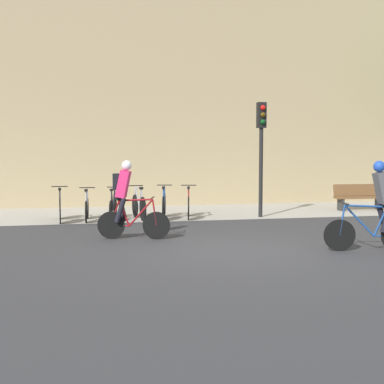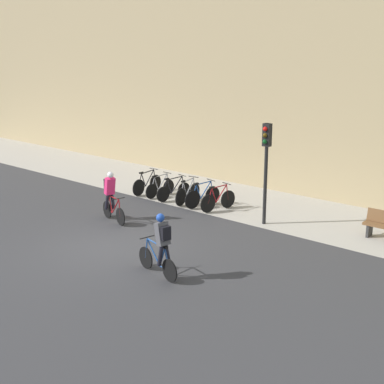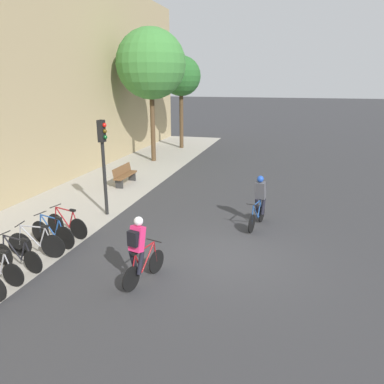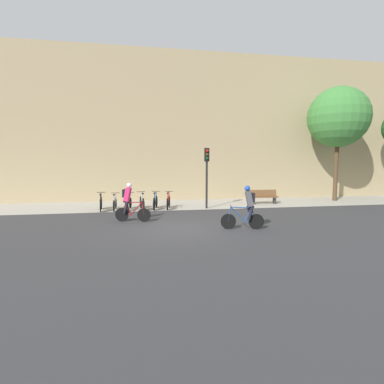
{
  "view_description": "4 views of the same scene",
  "coord_description": "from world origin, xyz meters",
  "px_view_note": "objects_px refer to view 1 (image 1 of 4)",
  "views": [
    {
      "loc": [
        -2.74,
        -8.87,
        1.81
      ],
      "look_at": [
        -0.65,
        1.17,
        1.07
      ],
      "focal_mm": 45.0,
      "sensor_mm": 36.0,
      "label": 1
    },
    {
      "loc": [
        11.71,
        -9.95,
        5.8
      ],
      "look_at": [
        0.45,
        3.24,
        1.16
      ],
      "focal_mm": 50.0,
      "sensor_mm": 36.0,
      "label": 2
    },
    {
      "loc": [
        -9.49,
        -1.56,
        4.79
      ],
      "look_at": [
        0.48,
        1.18,
        1.68
      ],
      "focal_mm": 35.0,
      "sensor_mm": 36.0,
      "label": 3
    },
    {
      "loc": [
        -1.54,
        -11.76,
        2.68
      ],
      "look_at": [
        1.05,
        2.88,
        1.17
      ],
      "focal_mm": 28.0,
      "sensor_mm": 36.0,
      "label": 4
    }
  ],
  "objects_px": {
    "parked_bike_0": "(60,207)",
    "parked_bike_3": "(139,205)",
    "bench": "(359,196)",
    "parked_bike_1": "(87,207)",
    "parked_bike_4": "(164,205)",
    "parked_bike_5": "(189,205)",
    "traffic_light_pole": "(261,138)",
    "cyclist_pink": "(126,197)",
    "parked_bike_2": "(113,207)",
    "cyclist_grey": "(379,202)"
  },
  "relations": [
    {
      "from": "parked_bike_2",
      "to": "bench",
      "type": "distance_m",
      "value": 8.46
    },
    {
      "from": "parked_bike_1",
      "to": "bench",
      "type": "distance_m",
      "value": 9.2
    },
    {
      "from": "cyclist_pink",
      "to": "bench",
      "type": "bearing_deg",
      "value": 27.37
    },
    {
      "from": "parked_bike_1",
      "to": "parked_bike_5",
      "type": "relative_size",
      "value": 0.97
    },
    {
      "from": "cyclist_pink",
      "to": "parked_bike_5",
      "type": "bearing_deg",
      "value": 58.13
    },
    {
      "from": "parked_bike_2",
      "to": "bench",
      "type": "relative_size",
      "value": 0.92
    },
    {
      "from": "parked_bike_5",
      "to": "traffic_light_pole",
      "type": "height_order",
      "value": "traffic_light_pole"
    },
    {
      "from": "parked_bike_0",
      "to": "parked_bike_4",
      "type": "relative_size",
      "value": 1.04
    },
    {
      "from": "parked_bike_0",
      "to": "cyclist_grey",
      "type": "bearing_deg",
      "value": -42.33
    },
    {
      "from": "parked_bike_0",
      "to": "parked_bike_5",
      "type": "height_order",
      "value": "parked_bike_0"
    },
    {
      "from": "parked_bike_3",
      "to": "parked_bike_5",
      "type": "xyz_separation_m",
      "value": [
        1.49,
        -0.0,
        -0.0
      ]
    },
    {
      "from": "cyclist_grey",
      "to": "traffic_light_pole",
      "type": "distance_m",
      "value": 5.71
    },
    {
      "from": "parked_bike_1",
      "to": "bench",
      "type": "height_order",
      "value": "parked_bike_1"
    },
    {
      "from": "parked_bike_0",
      "to": "parked_bike_3",
      "type": "height_order",
      "value": "same"
    },
    {
      "from": "parked_bike_1",
      "to": "parked_bike_3",
      "type": "relative_size",
      "value": 0.95
    },
    {
      "from": "parked_bike_4",
      "to": "parked_bike_5",
      "type": "relative_size",
      "value": 1.02
    },
    {
      "from": "parked_bike_3",
      "to": "traffic_light_pole",
      "type": "distance_m",
      "value": 4.18
    },
    {
      "from": "parked_bike_4",
      "to": "bench",
      "type": "relative_size",
      "value": 0.93
    },
    {
      "from": "cyclist_pink",
      "to": "bench",
      "type": "xyz_separation_m",
      "value": [
        8.27,
        4.28,
        -0.47
      ]
    },
    {
      "from": "parked_bike_4",
      "to": "traffic_light_pole",
      "type": "relative_size",
      "value": 0.48
    },
    {
      "from": "cyclist_pink",
      "to": "parked_bike_1",
      "type": "bearing_deg",
      "value": 104.66
    },
    {
      "from": "cyclist_pink",
      "to": "traffic_light_pole",
      "type": "relative_size",
      "value": 0.51
    },
    {
      "from": "cyclist_pink",
      "to": "parked_bike_3",
      "type": "xyz_separation_m",
      "value": [
        0.61,
        3.37,
        -0.54
      ]
    },
    {
      "from": "parked_bike_1",
      "to": "traffic_light_pole",
      "type": "bearing_deg",
      "value": -2.74
    },
    {
      "from": "parked_bike_4",
      "to": "traffic_light_pole",
      "type": "distance_m",
      "value": 3.55
    },
    {
      "from": "parked_bike_2",
      "to": "parked_bike_5",
      "type": "xyz_separation_m",
      "value": [
        2.23,
        0.0,
        0.02
      ]
    },
    {
      "from": "traffic_light_pole",
      "to": "bench",
      "type": "xyz_separation_m",
      "value": [
        3.99,
        1.16,
        -1.93
      ]
    },
    {
      "from": "cyclist_pink",
      "to": "cyclist_grey",
      "type": "bearing_deg",
      "value": -26.92
    },
    {
      "from": "bench",
      "to": "cyclist_pink",
      "type": "bearing_deg",
      "value": -152.63
    },
    {
      "from": "traffic_light_pole",
      "to": "parked_bike_2",
      "type": "bearing_deg",
      "value": 176.81
    },
    {
      "from": "bench",
      "to": "parked_bike_0",
      "type": "bearing_deg",
      "value": -174.75
    },
    {
      "from": "bench",
      "to": "traffic_light_pole",
      "type": "bearing_deg",
      "value": -163.83
    },
    {
      "from": "cyclist_grey",
      "to": "parked_bike_2",
      "type": "relative_size",
      "value": 1.06
    },
    {
      "from": "parked_bike_0",
      "to": "parked_bike_1",
      "type": "distance_m",
      "value": 0.74
    },
    {
      "from": "parked_bike_2",
      "to": "parked_bike_4",
      "type": "distance_m",
      "value": 1.49
    },
    {
      "from": "parked_bike_2",
      "to": "traffic_light_pole",
      "type": "height_order",
      "value": "traffic_light_pole"
    },
    {
      "from": "parked_bike_2",
      "to": "parked_bike_5",
      "type": "bearing_deg",
      "value": 0.05
    },
    {
      "from": "traffic_light_pole",
      "to": "cyclist_pink",
      "type": "bearing_deg",
      "value": -143.88
    },
    {
      "from": "parked_bike_1",
      "to": "traffic_light_pole",
      "type": "distance_m",
      "value": 5.55
    },
    {
      "from": "cyclist_pink",
      "to": "parked_bike_5",
      "type": "relative_size",
      "value": 1.07
    },
    {
      "from": "cyclist_pink",
      "to": "parked_bike_1",
      "type": "height_order",
      "value": "cyclist_pink"
    },
    {
      "from": "parked_bike_3",
      "to": "bench",
      "type": "distance_m",
      "value": 7.72
    },
    {
      "from": "cyclist_grey",
      "to": "traffic_light_pole",
      "type": "relative_size",
      "value": 0.51
    },
    {
      "from": "cyclist_grey",
      "to": "parked_bike_1",
      "type": "relative_size",
      "value": 1.11
    },
    {
      "from": "parked_bike_5",
      "to": "traffic_light_pole",
      "type": "distance_m",
      "value": 2.97
    },
    {
      "from": "parked_bike_5",
      "to": "cyclist_pink",
      "type": "bearing_deg",
      "value": -121.87
    },
    {
      "from": "parked_bike_1",
      "to": "cyclist_pink",
      "type": "bearing_deg",
      "value": -75.34
    },
    {
      "from": "parked_bike_4",
      "to": "parked_bike_2",
      "type": "bearing_deg",
      "value": -179.91
    },
    {
      "from": "parked_bike_0",
      "to": "parked_bike_5",
      "type": "bearing_deg",
      "value": 0.01
    },
    {
      "from": "parked_bike_5",
      "to": "parked_bike_4",
      "type": "bearing_deg",
      "value": 179.98
    }
  ]
}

